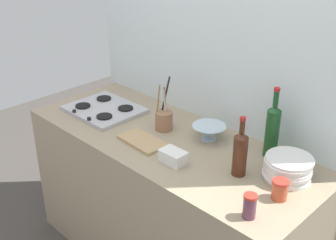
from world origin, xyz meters
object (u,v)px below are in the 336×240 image
Objects in this scene: wine_bottle_leftmost at (240,152)px; butter_dish at (173,157)px; stovetop_hob at (104,109)px; condiment_jar_rear at (280,190)px; cutting_board at (142,141)px; wine_bottle_mid_left at (272,130)px; mixing_bowl at (209,132)px; utensil_crock at (164,119)px; plate_stack at (288,168)px; condiment_jar_front at (250,206)px.

wine_bottle_leftmost reaches higher than butter_dish.
condiment_jar_rear reaches higher than stovetop_hob.
wine_bottle_leftmost is at bearing 11.75° from cutting_board.
condiment_jar_rear reaches higher than cutting_board.
wine_bottle_mid_left is 2.00× the size of mixing_bowl.
utensil_crock reaches higher than mixing_bowl.
butter_dish is at bearing -150.12° from plate_stack.
stovetop_hob is 0.49m from cutting_board.
stovetop_hob is 0.46m from utensil_crock.
utensil_crock reaches higher than stovetop_hob.
wine_bottle_mid_left is 1.19× the size of utensil_crock.
utensil_crock is at bearing -161.82° from mixing_bowl.
plate_stack reaches higher than mixing_bowl.
mixing_bowl is 0.61m from condiment_jar_rear.
utensil_crock is 0.86m from condiment_jar_rear.
condiment_jar_front is 0.40× the size of cutting_board.
mixing_bowl is at bearing -164.87° from wine_bottle_mid_left.
butter_dish is at bearing -153.94° from wine_bottle_leftmost.
mixing_bowl is at bearing 143.98° from condiment_jar_front.
condiment_jar_front is (0.56, -0.41, 0.01)m from mixing_bowl.
plate_stack is 0.24m from wine_bottle_leftmost.
wine_bottle_mid_left is at bearing 33.30° from cutting_board.
mixing_bowl is at bearing 14.10° from stovetop_hob.
wine_bottle_leftmost reaches higher than mixing_bowl.
wine_bottle_mid_left is 0.55m from condiment_jar_front.
utensil_crock is at bearing 98.87° from cutting_board.
plate_stack is 0.85× the size of cutting_board.
plate_stack is 0.61× the size of wine_bottle_mid_left.
butter_dish is (-0.30, -0.15, -0.09)m from wine_bottle_leftmost.
condiment_jar_front reaches higher than cutting_board.
plate_stack is at bearing -35.72° from wine_bottle_mid_left.
mixing_bowl is 0.69m from condiment_jar_front.
stovetop_hob is 1.30m from condiment_jar_rear.
wine_bottle_leftmost is 0.81× the size of wine_bottle_mid_left.
cutting_board is at bearing 171.44° from condiment_jar_front.
wine_bottle_mid_left is 0.40m from condiment_jar_rear.
mixing_bowl is 0.60× the size of utensil_crock.
wine_bottle_leftmost reaches higher than cutting_board.
condiment_jar_rear is (0.02, 0.20, -0.01)m from condiment_jar_front.
plate_stack is 0.80m from cutting_board.
wine_bottle_mid_left is at bearing 128.98° from condiment_jar_rear.
butter_dish is 0.38m from utensil_crock.
stovetop_hob is 3.30× the size of butter_dish.
wine_bottle_mid_left is at bearing 52.79° from butter_dish.
utensil_crock is (-0.30, 0.23, 0.03)m from butter_dish.
condiment_jar_front is (0.83, -0.32, -0.01)m from utensil_crock.
cutting_board is (-0.57, -0.12, -0.11)m from wine_bottle_leftmost.
cutting_board is (-0.82, -0.08, -0.04)m from condiment_jar_rear.
condiment_jar_rear is at bearing -8.30° from wine_bottle_leftmost.
mixing_bowl is at bearing 176.01° from plate_stack.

